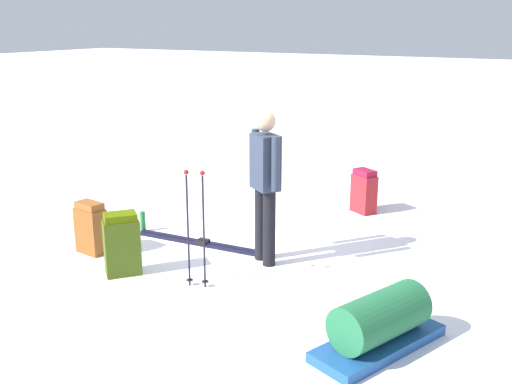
% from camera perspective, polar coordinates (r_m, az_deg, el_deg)
% --- Properties ---
extents(ground_plane, '(80.00, 80.00, 0.00)m').
position_cam_1_polar(ground_plane, '(7.19, 0.00, -5.38)').
color(ground_plane, white).
extents(skier_standing, '(0.48, 0.37, 1.70)m').
position_cam_1_polar(skier_standing, '(6.51, 0.88, 1.18)').
color(skier_standing, black).
rests_on(skier_standing, ground_plane).
extents(ski_pair_near, '(1.85, 0.28, 0.05)m').
position_cam_1_polar(ski_pair_near, '(7.35, -5.13, -4.84)').
color(ski_pair_near, black).
rests_on(ski_pair_near, ground_plane).
extents(backpack_large_dark, '(0.40, 0.36, 0.62)m').
position_cam_1_polar(backpack_large_dark, '(8.57, 10.18, 0.04)').
color(backpack_large_dark, maroon).
rests_on(backpack_large_dark, ground_plane).
extents(backpack_bright, '(0.43, 0.44, 0.68)m').
position_cam_1_polar(backpack_bright, '(6.54, -12.58, -4.86)').
color(backpack_bright, '#3F5414').
rests_on(backpack_bright, ground_plane).
extents(backpack_small_spare, '(0.38, 0.25, 0.61)m').
position_cam_1_polar(backpack_small_spare, '(7.23, -15.37, -3.32)').
color(backpack_small_spare, brown).
rests_on(backpack_small_spare, ground_plane).
extents(ski_poles_planted_near, '(0.23, 0.12, 1.22)m').
position_cam_1_polar(ski_poles_planted_near, '(5.99, -5.74, -2.93)').
color(ski_poles_planted_near, black).
rests_on(ski_poles_planted_near, ground_plane).
extents(gear_sled, '(0.87, 1.32, 0.49)m').
position_cam_1_polar(gear_sled, '(5.14, 11.64, -12.10)').
color(gear_sled, '#1C4C91').
rests_on(gear_sled, ground_plane).
extents(thermos_bottle, '(0.07, 0.07, 0.26)m').
position_cam_1_polar(thermos_bottle, '(7.86, -10.67, -2.75)').
color(thermos_bottle, '#277836').
rests_on(thermos_bottle, ground_plane).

